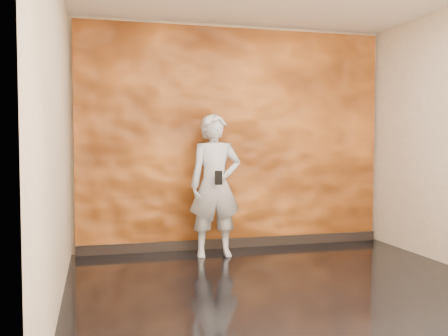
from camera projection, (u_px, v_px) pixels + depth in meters
room at (295, 135)px, 4.39m from camera, size 4.02×4.02×2.81m
feature_wall at (235, 138)px, 6.29m from camera, size 3.90×0.06×2.75m
baseboard at (236, 243)px, 6.32m from camera, size 3.90×0.04×0.12m
man at (215, 186)px, 5.80m from camera, size 0.62×0.43×1.66m
phone at (219, 178)px, 5.56m from camera, size 0.09×0.04×0.16m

